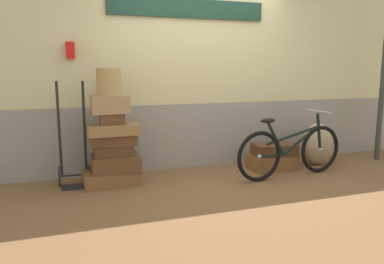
{
  "coord_description": "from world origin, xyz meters",
  "views": [
    {
      "loc": [
        -1.87,
        -4.26,
        1.43
      ],
      "look_at": [
        -0.31,
        0.2,
        0.62
      ],
      "focal_mm": 35.41,
      "sensor_mm": 36.0,
      "label": 1
    }
  ],
  "objects_px": {
    "suitcase_0": "(112,178)",
    "wicker_basket": "(109,82)",
    "burlap_sack": "(317,144)",
    "suitcase_3": "(114,139)",
    "suitcase_8": "(274,150)",
    "bicycle": "(291,151)",
    "suitcase_6": "(110,104)",
    "suitcase_7": "(272,162)",
    "luggage_trolley": "(74,159)",
    "suitcase_2": "(113,151)",
    "suitcase_1": "(116,163)",
    "suitcase_5": "(112,119)",
    "suitcase_4": "(113,129)"
  },
  "relations": [
    {
      "from": "suitcase_0",
      "to": "burlap_sack",
      "type": "distance_m",
      "value": 3.01
    },
    {
      "from": "luggage_trolley",
      "to": "suitcase_7",
      "type": "bearing_deg",
      "value": -2.79
    },
    {
      "from": "suitcase_4",
      "to": "burlap_sack",
      "type": "distance_m",
      "value": 2.99
    },
    {
      "from": "suitcase_7",
      "to": "suitcase_8",
      "type": "xyz_separation_m",
      "value": [
        0.02,
        -0.0,
        0.18
      ]
    },
    {
      "from": "suitcase_3",
      "to": "luggage_trolley",
      "type": "xyz_separation_m",
      "value": [
        -0.47,
        0.11,
        -0.23
      ]
    },
    {
      "from": "suitcase_4",
      "to": "suitcase_7",
      "type": "bearing_deg",
      "value": -0.1
    },
    {
      "from": "suitcase_7",
      "to": "wicker_basket",
      "type": "relative_size",
      "value": 2.02
    },
    {
      "from": "suitcase_1",
      "to": "suitcase_3",
      "type": "distance_m",
      "value": 0.29
    },
    {
      "from": "burlap_sack",
      "to": "bicycle",
      "type": "xyz_separation_m",
      "value": [
        -0.74,
        -0.43,
        0.04
      ]
    },
    {
      "from": "wicker_basket",
      "to": "burlap_sack",
      "type": "bearing_deg",
      "value": 0.09
    },
    {
      "from": "suitcase_2",
      "to": "suitcase_6",
      "type": "bearing_deg",
      "value": 122.61
    },
    {
      "from": "suitcase_1",
      "to": "suitcase_8",
      "type": "height_order",
      "value": "suitcase_1"
    },
    {
      "from": "suitcase_7",
      "to": "suitcase_1",
      "type": "bearing_deg",
      "value": 179.5
    },
    {
      "from": "suitcase_7",
      "to": "burlap_sack",
      "type": "bearing_deg",
      "value": 0.14
    },
    {
      "from": "suitcase_3",
      "to": "wicker_basket",
      "type": "xyz_separation_m",
      "value": [
        -0.03,
        -0.02,
        0.7
      ]
    },
    {
      "from": "suitcase_0",
      "to": "suitcase_5",
      "type": "xyz_separation_m",
      "value": [
        0.03,
        -0.03,
        0.73
      ]
    },
    {
      "from": "suitcase_0",
      "to": "wicker_basket",
      "type": "distance_m",
      "value": 1.17
    },
    {
      "from": "suitcase_8",
      "to": "bicycle",
      "type": "relative_size",
      "value": 0.36
    },
    {
      "from": "suitcase_4",
      "to": "suitcase_8",
      "type": "distance_m",
      "value": 2.28
    },
    {
      "from": "suitcase_0",
      "to": "suitcase_6",
      "type": "xyz_separation_m",
      "value": [
        0.01,
        -0.02,
        0.9
      ]
    },
    {
      "from": "suitcase_3",
      "to": "suitcase_5",
      "type": "height_order",
      "value": "suitcase_5"
    },
    {
      "from": "suitcase_3",
      "to": "suitcase_6",
      "type": "xyz_separation_m",
      "value": [
        -0.03,
        -0.03,
        0.43
      ]
    },
    {
      "from": "suitcase_3",
      "to": "luggage_trolley",
      "type": "relative_size",
      "value": 0.43
    },
    {
      "from": "suitcase_3",
      "to": "suitcase_6",
      "type": "bearing_deg",
      "value": -132.31
    },
    {
      "from": "suitcase_1",
      "to": "suitcase_8",
      "type": "xyz_separation_m",
      "value": [
        2.22,
        0.0,
        0.01
      ]
    },
    {
      "from": "bicycle",
      "to": "suitcase_2",
      "type": "bearing_deg",
      "value": 170.08
    },
    {
      "from": "suitcase_1",
      "to": "suitcase_6",
      "type": "bearing_deg",
      "value": 179.79
    },
    {
      "from": "suitcase_2",
      "to": "bicycle",
      "type": "bearing_deg",
      "value": -11.59
    },
    {
      "from": "suitcase_8",
      "to": "burlap_sack",
      "type": "xyz_separation_m",
      "value": [
        0.73,
        0.01,
        0.03
      ]
    },
    {
      "from": "suitcase_1",
      "to": "suitcase_2",
      "type": "bearing_deg",
      "value": -142.67
    },
    {
      "from": "suitcase_0",
      "to": "suitcase_3",
      "type": "distance_m",
      "value": 0.48
    },
    {
      "from": "suitcase_1",
      "to": "suitcase_0",
      "type": "bearing_deg",
      "value": 163.03
    },
    {
      "from": "bicycle",
      "to": "suitcase_7",
      "type": "bearing_deg",
      "value": 91.9
    },
    {
      "from": "suitcase_4",
      "to": "suitcase_0",
      "type": "bearing_deg",
      "value": 128.7
    },
    {
      "from": "suitcase_5",
      "to": "wicker_basket",
      "type": "bearing_deg",
      "value": 124.57
    },
    {
      "from": "suitcase_3",
      "to": "suitcase_7",
      "type": "xyz_separation_m",
      "value": [
        2.21,
        -0.02,
        -0.46
      ]
    },
    {
      "from": "suitcase_8",
      "to": "bicycle",
      "type": "height_order",
      "value": "bicycle"
    },
    {
      "from": "suitcase_0",
      "to": "suitcase_8",
      "type": "height_order",
      "value": "suitcase_8"
    },
    {
      "from": "suitcase_5",
      "to": "wicker_basket",
      "type": "height_order",
      "value": "wicker_basket"
    },
    {
      "from": "suitcase_2",
      "to": "burlap_sack",
      "type": "xyz_separation_m",
      "value": [
        2.97,
        0.03,
        -0.12
      ]
    },
    {
      "from": "luggage_trolley",
      "to": "suitcase_3",
      "type": "bearing_deg",
      "value": -12.69
    },
    {
      "from": "suitcase_5",
      "to": "suitcase_7",
      "type": "relative_size",
      "value": 0.44
    },
    {
      "from": "suitcase_0",
      "to": "suitcase_5",
      "type": "height_order",
      "value": "suitcase_5"
    },
    {
      "from": "suitcase_2",
      "to": "luggage_trolley",
      "type": "xyz_separation_m",
      "value": [
        -0.46,
        0.16,
        -0.1
      ]
    },
    {
      "from": "suitcase_0",
      "to": "suitcase_5",
      "type": "bearing_deg",
      "value": -54.15
    },
    {
      "from": "suitcase_6",
      "to": "suitcase_0",
      "type": "bearing_deg",
      "value": 127.03
    },
    {
      "from": "suitcase_3",
      "to": "suitcase_8",
      "type": "xyz_separation_m",
      "value": [
        2.23,
        -0.03,
        -0.28
      ]
    },
    {
      "from": "suitcase_6",
      "to": "luggage_trolley",
      "type": "relative_size",
      "value": 0.35
    },
    {
      "from": "burlap_sack",
      "to": "bicycle",
      "type": "relative_size",
      "value": 0.37
    },
    {
      "from": "suitcase_3",
      "to": "suitcase_8",
      "type": "bearing_deg",
      "value": 2.52
    }
  ]
}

